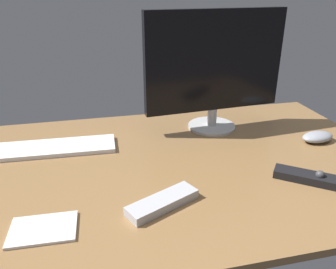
% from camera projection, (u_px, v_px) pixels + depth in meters
% --- Properties ---
extents(desk, '(1.40, 0.84, 0.02)m').
position_uv_depth(desk, '(166.00, 166.00, 1.00)').
color(desk, olive).
rests_on(desk, ground).
extents(monitor, '(0.50, 0.17, 0.41)m').
position_uv_depth(monitor, '(215.00, 66.00, 1.15)').
color(monitor, '#BEBEBE').
rests_on(monitor, desk).
extents(keyboard, '(0.40, 0.13, 0.01)m').
position_uv_depth(keyboard, '(51.00, 148.00, 1.08)').
color(keyboard, white).
rests_on(keyboard, desk).
extents(computer_mouse, '(0.12, 0.08, 0.03)m').
position_uv_depth(computer_mouse, '(318.00, 137.00, 1.13)').
color(computer_mouse, '#999EA5').
rests_on(computer_mouse, desk).
extents(media_remote, '(0.17, 0.15, 0.04)m').
position_uv_depth(media_remote, '(310.00, 177.00, 0.90)').
color(media_remote, black).
rests_on(media_remote, desk).
extents(tv_remote, '(0.19, 0.13, 0.02)m').
position_uv_depth(tv_remote, '(163.00, 202.00, 0.80)').
color(tv_remote, '#B7B7BC').
rests_on(tv_remote, desk).
extents(notepad, '(0.14, 0.10, 0.01)m').
position_uv_depth(notepad, '(43.00, 229.00, 0.73)').
color(notepad, white).
rests_on(notepad, desk).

